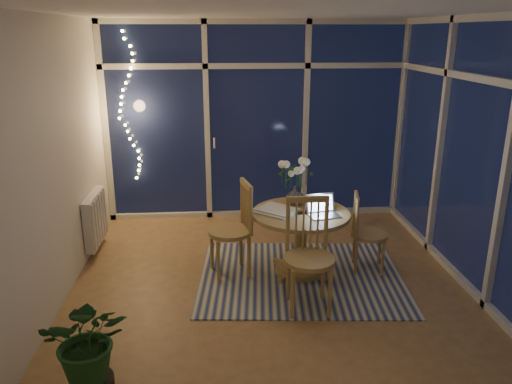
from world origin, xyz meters
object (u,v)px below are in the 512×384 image
(flower_vase, at_px, (295,195))
(dining_table, at_px, (300,243))
(potted_plant, at_px, (90,350))
(laptop, at_px, (324,206))
(chair_left, at_px, (230,229))
(chair_right, at_px, (370,233))
(chair_front, at_px, (309,257))

(flower_vase, bearing_deg, dining_table, -83.75)
(potted_plant, bearing_deg, laptop, 40.27)
(chair_left, height_order, flower_vase, chair_left)
(laptop, height_order, potted_plant, laptop)
(dining_table, relative_size, laptop, 3.35)
(dining_table, relative_size, potted_plant, 1.32)
(dining_table, xyz_separation_m, flower_vase, (-0.03, 0.25, 0.45))
(dining_table, relative_size, chair_right, 1.16)
(chair_front, bearing_deg, flower_vase, 90.58)
(dining_table, bearing_deg, chair_right, 0.29)
(chair_left, height_order, potted_plant, chair_left)
(chair_left, xyz_separation_m, laptop, (0.94, -0.16, 0.29))
(chair_front, distance_m, flower_vase, 1.02)
(chair_left, xyz_separation_m, flower_vase, (0.70, 0.23, 0.28))
(chair_right, relative_size, potted_plant, 1.13)
(laptop, height_order, flower_vase, laptop)
(potted_plant, bearing_deg, chair_right, 35.82)
(dining_table, height_order, chair_left, chair_left)
(dining_table, distance_m, flower_vase, 0.51)
(flower_vase, distance_m, potted_plant, 2.68)
(dining_table, xyz_separation_m, laptop, (0.21, -0.13, 0.45))
(dining_table, bearing_deg, potted_plant, -134.25)
(chair_left, height_order, laptop, chair_left)
(chair_left, distance_m, chair_front, 1.03)
(dining_table, distance_m, chair_left, 0.75)
(laptop, xyz_separation_m, flower_vase, (-0.24, 0.38, -0.00))
(dining_table, height_order, chair_front, chair_front)
(chair_front, relative_size, laptop, 3.51)
(chair_front, bearing_deg, chair_left, 133.77)
(chair_right, xyz_separation_m, chair_front, (-0.77, -0.73, 0.09))
(chair_left, xyz_separation_m, potted_plant, (-1.00, -1.80, -0.13))
(chair_right, bearing_deg, dining_table, 101.13)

